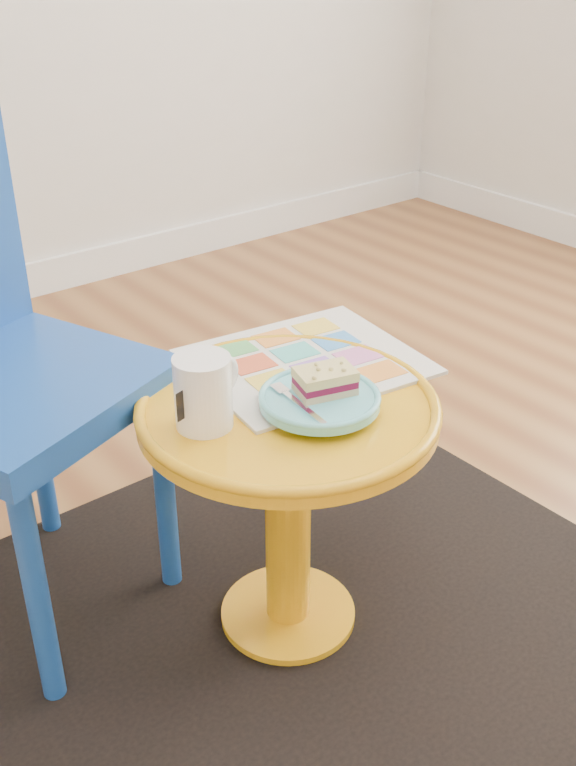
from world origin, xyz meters
TOP-DOWN VIEW (x-y plane):
  - floor at (0.00, 0.00)m, footprint 4.00×4.00m
  - rug at (-0.15, 0.25)m, footprint 1.31×1.11m
  - side_table at (-0.15, 0.25)m, footprint 0.49×0.49m
  - newspaper at (-0.04, 0.35)m, footprint 0.42×0.37m
  - mug at (-0.29, 0.28)m, footprint 0.13×0.09m
  - plate at (-0.13, 0.20)m, footprint 0.19×0.19m
  - cake_slice at (-0.11, 0.21)m, footprint 0.10×0.08m
  - fork at (-0.17, 0.21)m, footprint 0.03×0.14m

SIDE VIEW (x-z plane):
  - floor at x=0.00m, z-range 0.00..0.00m
  - rug at x=-0.15m, z-range 0.00..0.01m
  - side_table at x=-0.15m, z-range 0.10..0.57m
  - newspaper at x=-0.04m, z-range 0.46..0.47m
  - plate at x=-0.13m, z-range 0.47..0.50m
  - fork at x=-0.17m, z-range 0.49..0.50m
  - cake_slice at x=-0.11m, z-range 0.49..0.53m
  - mug at x=-0.29m, z-range 0.47..0.59m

